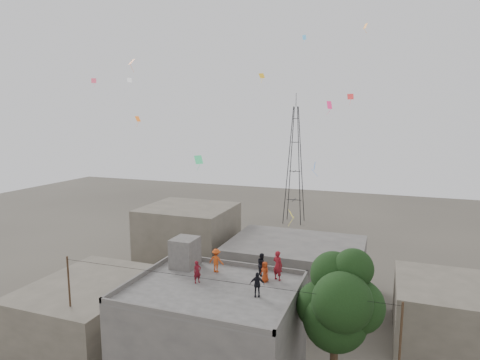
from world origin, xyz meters
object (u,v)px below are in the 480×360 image
(stair_head_box, at_px, (185,252))
(tree, at_px, (339,303))
(transmission_tower, at_px, (295,165))
(person_dark_adult, at_px, (257,284))
(person_red_adult, at_px, (278,265))

(stair_head_box, xyz_separation_m, tree, (10.57, -2.00, -1.00))
(transmission_tower, bearing_deg, person_dark_adult, -80.31)
(stair_head_box, distance_m, tree, 10.80)
(tree, relative_size, person_red_adult, 4.83)
(stair_head_box, height_order, transmission_tower, transmission_tower)
(tree, bearing_deg, person_dark_adult, -170.43)
(tree, relative_size, person_dark_adult, 6.38)
(stair_head_box, distance_m, person_red_adult, 6.54)
(transmission_tower, relative_size, person_dark_adult, 14.03)
(person_dark_adult, bearing_deg, tree, -8.33)
(transmission_tower, relative_size, person_red_adult, 10.63)
(tree, height_order, person_dark_adult, tree)
(stair_head_box, relative_size, tree, 0.22)
(person_red_adult, relative_size, person_dark_adult, 1.32)
(person_red_adult, bearing_deg, person_dark_adult, 102.86)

